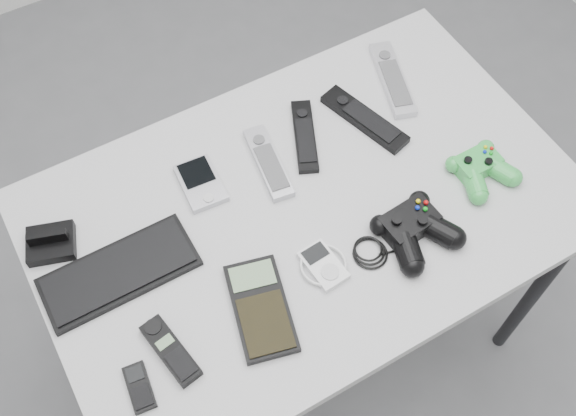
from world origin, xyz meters
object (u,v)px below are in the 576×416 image
remote_silver_b (392,79)px  controller_black (414,228)px  desk (307,222)px  mp3_player (323,265)px  pda (201,183)px  controller_green (481,168)px  remote_black_b (364,119)px  cordless_handset (170,350)px  pda_keyboard (119,272)px  remote_silver_a (268,162)px  remote_black_a (305,136)px  calculator (261,308)px  mobile_phone (139,387)px

remote_silver_b → controller_black: size_ratio=0.84×
desk → mp3_player: size_ratio=11.25×
desk → pda: 0.23m
desk → controller_black: 0.23m
desk → controller_green: bearing=-17.3°
remote_black_b → cordless_handset: same height
pda → controller_green: bearing=-22.4°
pda_keyboard → remote_silver_a: (0.37, 0.08, 0.00)m
cordless_handset → remote_black_a: bearing=23.6°
pda_keyboard → pda: 0.25m
pda_keyboard → remote_black_a: bearing=12.4°
pda_keyboard → remote_silver_a: size_ratio=1.56×
desk → calculator: 0.25m
pda → remote_black_a: bearing=4.1°
remote_silver_a → cordless_handset: same height
calculator → remote_black_b: bearing=48.5°
controller_black → mp3_player: bearing=167.9°
remote_silver_b → controller_green: 0.30m
calculator → mp3_player: bearing=21.5°
mobile_phone → calculator: 0.25m
pda → calculator: (-0.02, -0.30, 0.00)m
mobile_phone → controller_green: bearing=11.7°
calculator → controller_black: (0.33, -0.01, 0.02)m
remote_black_b → controller_green: (0.13, -0.23, 0.01)m
remote_black_a → controller_black: (0.06, -0.31, 0.02)m
remote_silver_a → cordless_handset: 0.44m
desk → mp3_player: (-0.04, -0.13, 0.07)m
remote_silver_b → calculator: (-0.53, -0.34, -0.00)m
cordless_handset → mp3_player: size_ratio=1.42×
remote_black_b → mp3_player: (-0.26, -0.26, -0.00)m
desk → cordless_handset: cordless_handset is taller
mobile_phone → controller_green: (0.79, 0.07, 0.01)m
desk → remote_black_a: 0.19m
remote_black_a → remote_black_b: remote_black_b is taller
remote_black_a → remote_silver_b: (0.25, 0.04, 0.00)m
pda_keyboard → calculator: (0.20, -0.20, 0.00)m
mobile_phone → remote_black_b: bearing=31.4°
mobile_phone → cordless_handset: 0.08m
remote_black_b → cordless_handset: bearing=-171.5°
remote_silver_b → desk: bearing=-132.6°
remote_silver_a → mp3_player: remote_silver_a is taller
cordless_handset → calculator: bearing=-12.0°
desk → remote_silver_b: remote_silver_b is taller
desk → remote_silver_b: bearing=29.5°
calculator → controller_green: size_ratio=1.44×
desk → mp3_player: 0.16m
remote_silver_b → mobile_phone: 0.86m
cordless_handset → remote_silver_a: bearing=28.4°
pda_keyboard → pda: pda is taller
pda_keyboard → remote_black_b: remote_black_b is taller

